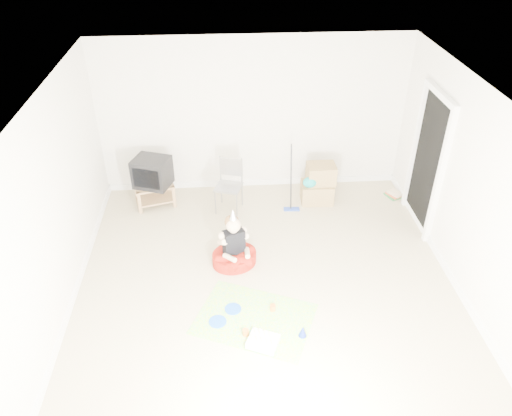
{
  "coord_description": "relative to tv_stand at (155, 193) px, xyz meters",
  "views": [
    {
      "loc": [
        -0.49,
        -5.04,
        4.54
      ],
      "look_at": [
        -0.1,
        0.4,
        0.9
      ],
      "focal_mm": 35.0,
      "sensor_mm": 36.0,
      "label": 1
    }
  ],
  "objects": [
    {
      "name": "seated_woman",
      "position": [
        1.24,
        -1.58,
        -0.04
      ],
      "size": [
        0.81,
        0.81,
        0.9
      ],
      "color": "maroon",
      "rests_on": "ground"
    },
    {
      "name": "folding_chair",
      "position": [
        1.2,
        -0.22,
        0.19
      ],
      "size": [
        0.49,
        0.48,
        0.87
      ],
      "color": "gray",
      "rests_on": "ground"
    },
    {
      "name": "blue_party_hat",
      "position": [
        2.0,
        -2.99,
        -0.15
      ],
      "size": [
        0.13,
        0.13,
        0.15
      ],
      "primitive_type": "cone",
      "rotation": [
        0.0,
        0.0,
        -0.31
      ],
      "color": "#182BAD",
      "rests_on": "party_mat"
    },
    {
      "name": "book_pile",
      "position": [
        4.0,
        -0.02,
        -0.19
      ],
      "size": [
        0.28,
        0.31,
        0.08
      ],
      "color": "#28783A",
      "rests_on": "ground"
    },
    {
      "name": "crt_tv",
      "position": [
        -0.0,
        0.0,
        0.39
      ],
      "size": [
        0.66,
        0.61,
        0.47
      ],
      "primitive_type": "cube",
      "rotation": [
        0.0,
        0.0,
        -0.35
      ],
      "color": "black",
      "rests_on": "tv_stand"
    },
    {
      "name": "blue_plate_near",
      "position": [
        1.19,
        -2.5,
        -0.22
      ],
      "size": [
        0.28,
        0.28,
        0.01
      ],
      "primitive_type": "cylinder",
      "rotation": [
        0.0,
        0.0,
        -0.52
      ],
      "color": "blue",
      "rests_on": "party_mat"
    },
    {
      "name": "tv_stand",
      "position": [
        0.0,
        0.0,
        0.0
      ],
      "size": [
        0.69,
        0.53,
        0.38
      ],
      "color": "olive",
      "rests_on": "ground"
    },
    {
      "name": "party_mat",
      "position": [
        1.45,
        -2.67,
        -0.23
      ],
      "size": [
        1.66,
        1.46,
        0.01
      ],
      "primitive_type": "cube",
      "rotation": [
        0.0,
        0.0,
        -0.41
      ],
      "color": "#E22F98",
      "rests_on": "ground"
    },
    {
      "name": "floor_mop",
      "position": [
        2.22,
        -0.31,
        0.03
      ],
      "size": [
        0.26,
        0.35,
        1.03
      ],
      "color": "#2240AE",
      "rests_on": "ground"
    },
    {
      "name": "cardboard_boxes",
      "position": [
        2.68,
        -0.06,
        0.08
      ],
      "size": [
        0.55,
        0.42,
        0.66
      ],
      "color": "#9B7D4B",
      "rests_on": "ground"
    },
    {
      "name": "orange_cup_far",
      "position": [
        1.33,
        -2.93,
        -0.19
      ],
      "size": [
        0.1,
        0.1,
        0.08
      ],
      "primitive_type": "cylinder",
      "rotation": [
        0.0,
        0.0,
        -0.38
      ],
      "color": "orange",
      "rests_on": "party_mat"
    },
    {
      "name": "doorway_recess",
      "position": [
        4.13,
        -0.76,
        0.79
      ],
      "size": [
        0.02,
        0.9,
        2.05
      ],
      "primitive_type": "cube",
      "color": "black",
      "rests_on": "ground"
    },
    {
      "name": "birthday_cake",
      "position": [
        1.52,
        -3.09,
        -0.19
      ],
      "size": [
        0.42,
        0.39,
        0.16
      ],
      "color": "white",
      "rests_on": "party_mat"
    },
    {
      "name": "orange_cup_near",
      "position": [
        1.69,
        -2.54,
        -0.19
      ],
      "size": [
        0.1,
        0.1,
        0.08
      ],
      "primitive_type": "cylinder",
      "rotation": [
        0.0,
        0.0,
        -0.76
      ],
      "color": "orange",
      "rests_on": "party_mat"
    },
    {
      "name": "blue_plate_far",
      "position": [
        1.0,
        -2.7,
        -0.22
      ],
      "size": [
        0.3,
        0.3,
        0.01
      ],
      "primitive_type": "cylinder",
      "rotation": [
        0.0,
        0.0,
        -0.58
      ],
      "color": "blue",
      "rests_on": "party_mat"
    },
    {
      "name": "ground",
      "position": [
        1.65,
        -1.96,
        -0.23
      ],
      "size": [
        5.0,
        5.0,
        0.0
      ],
      "primitive_type": "plane",
      "color": "#C4B38C",
      "rests_on": "ground"
    }
  ]
}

